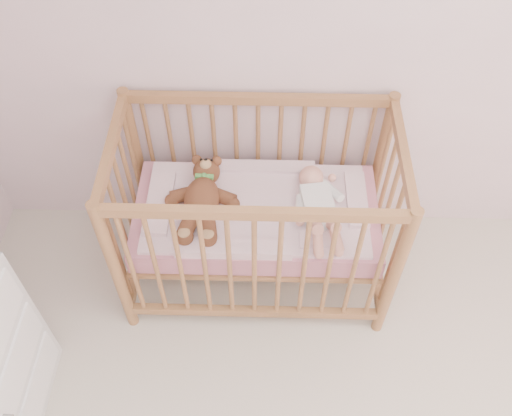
# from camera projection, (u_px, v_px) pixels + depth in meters

# --- Properties ---
(wall_back) EXTENTS (4.00, 0.02, 2.70)m
(wall_back) POSITION_uv_depth(u_px,v_px,m) (369.00, 23.00, 2.46)
(wall_back) COLOR silver
(wall_back) RESTS_ON floor
(crib) EXTENTS (1.36, 0.76, 1.00)m
(crib) POSITION_uv_depth(u_px,v_px,m) (256.00, 215.00, 2.88)
(crib) COLOR #9E6F43
(crib) RESTS_ON floor
(mattress) EXTENTS (1.22, 0.62, 0.13)m
(mattress) POSITION_uv_depth(u_px,v_px,m) (256.00, 217.00, 2.89)
(mattress) COLOR #CB7E8F
(mattress) RESTS_ON crib
(blanket) EXTENTS (1.10, 0.58, 0.06)m
(blanket) POSITION_uv_depth(u_px,v_px,m) (256.00, 208.00, 2.83)
(blanket) COLOR #E79FB3
(blanket) RESTS_ON mattress
(baby) EXTENTS (0.35, 0.59, 0.13)m
(baby) POSITION_uv_depth(u_px,v_px,m) (318.00, 202.00, 2.76)
(baby) COLOR silver
(baby) RESTS_ON blanket
(teddy_bear) EXTENTS (0.40, 0.56, 0.15)m
(teddy_bear) POSITION_uv_depth(u_px,v_px,m) (202.00, 199.00, 2.76)
(teddy_bear) COLOR brown
(teddy_bear) RESTS_ON blanket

